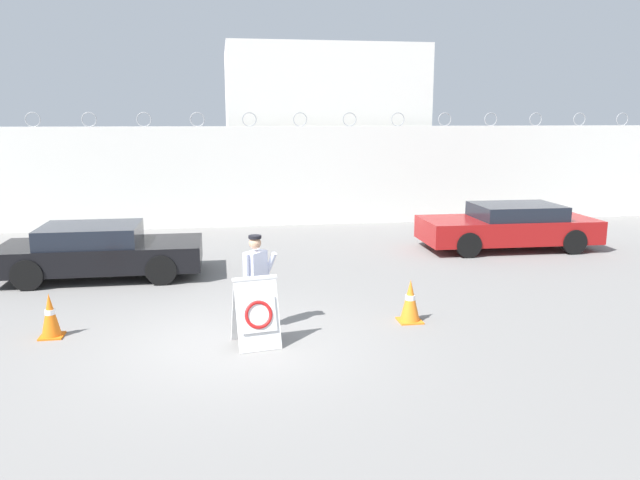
{
  "coord_description": "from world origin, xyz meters",
  "views": [
    {
      "loc": [
        -0.17,
        -9.74,
        3.61
      ],
      "look_at": [
        1.75,
        2.22,
        1.22
      ],
      "focal_mm": 35.0,
      "sensor_mm": 36.0,
      "label": 1
    }
  ],
  "objects_px": {
    "traffic_cone_near": "(410,301)",
    "traffic_cone_mid": "(50,316)",
    "barricade_sign": "(256,312)",
    "security_guard": "(256,278)",
    "parked_car_front_coupe": "(100,251)",
    "parked_car_far_side": "(509,226)"
  },
  "relations": [
    {
      "from": "parked_car_front_coupe",
      "to": "traffic_cone_mid",
      "type": "bearing_deg",
      "value": -91.49
    },
    {
      "from": "traffic_cone_mid",
      "to": "parked_car_front_coupe",
      "type": "distance_m",
      "value": 4.02
    },
    {
      "from": "traffic_cone_near",
      "to": "traffic_cone_mid",
      "type": "bearing_deg",
      "value": 178.38
    },
    {
      "from": "security_guard",
      "to": "parked_car_far_side",
      "type": "xyz_separation_m",
      "value": [
        7.34,
        5.64,
        -0.27
      ]
    },
    {
      "from": "parked_car_front_coupe",
      "to": "traffic_cone_near",
      "type": "bearing_deg",
      "value": -34.77
    },
    {
      "from": "barricade_sign",
      "to": "parked_car_far_side",
      "type": "bearing_deg",
      "value": 30.58
    },
    {
      "from": "parked_car_front_coupe",
      "to": "parked_car_far_side",
      "type": "height_order",
      "value": "parked_car_far_side"
    },
    {
      "from": "traffic_cone_near",
      "to": "traffic_cone_mid",
      "type": "relative_size",
      "value": 1.03
    },
    {
      "from": "traffic_cone_near",
      "to": "traffic_cone_mid",
      "type": "height_order",
      "value": "traffic_cone_near"
    },
    {
      "from": "traffic_cone_mid",
      "to": "traffic_cone_near",
      "type": "bearing_deg",
      "value": -1.62
    },
    {
      "from": "barricade_sign",
      "to": "security_guard",
      "type": "bearing_deg",
      "value": 75.88
    },
    {
      "from": "traffic_cone_near",
      "to": "parked_car_front_coupe",
      "type": "relative_size",
      "value": 0.17
    },
    {
      "from": "barricade_sign",
      "to": "security_guard",
      "type": "relative_size",
      "value": 0.69
    },
    {
      "from": "parked_car_front_coupe",
      "to": "parked_car_far_side",
      "type": "bearing_deg",
      "value": 7.81
    },
    {
      "from": "traffic_cone_near",
      "to": "parked_car_far_side",
      "type": "xyz_separation_m",
      "value": [
        4.6,
        5.67,
        0.25
      ]
    },
    {
      "from": "barricade_sign",
      "to": "parked_car_front_coupe",
      "type": "bearing_deg",
      "value": 113.04
    },
    {
      "from": "security_guard",
      "to": "parked_car_front_coupe",
      "type": "height_order",
      "value": "security_guard"
    },
    {
      "from": "barricade_sign",
      "to": "traffic_cone_near",
      "type": "height_order",
      "value": "barricade_sign"
    },
    {
      "from": "security_guard",
      "to": "parked_car_far_side",
      "type": "height_order",
      "value": "security_guard"
    },
    {
      "from": "barricade_sign",
      "to": "security_guard",
      "type": "distance_m",
      "value": 0.86
    },
    {
      "from": "traffic_cone_near",
      "to": "parked_car_far_side",
      "type": "height_order",
      "value": "parked_car_far_side"
    },
    {
      "from": "traffic_cone_near",
      "to": "traffic_cone_mid",
      "type": "distance_m",
      "value": 6.16
    }
  ]
}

